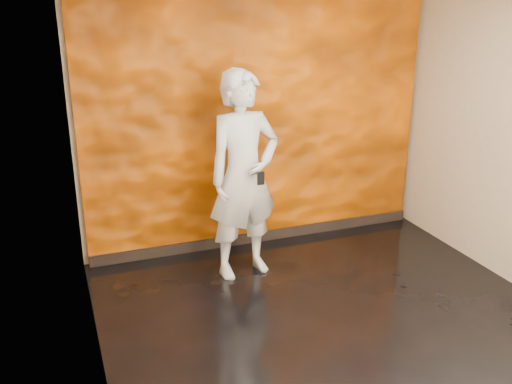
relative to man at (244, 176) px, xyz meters
name	(u,v)px	position (x,y,z in m)	size (l,w,h in m)	color
room	(347,173)	(0.43, -1.26, 0.35)	(4.02, 4.02, 2.81)	black
feature_wall	(260,125)	(0.43, 0.70, 0.33)	(3.90, 0.06, 2.75)	#FD6B00
baseboard	(261,236)	(0.43, 0.66, -0.99)	(3.90, 0.04, 0.12)	black
man	(244,176)	(0.00, 0.00, 0.00)	(0.76, 0.50, 2.09)	#ADB2BD
phone	(261,178)	(0.07, -0.30, 0.06)	(0.07, 0.01, 0.13)	black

